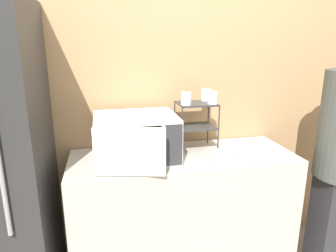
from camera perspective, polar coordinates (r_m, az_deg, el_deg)
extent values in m
cube|color=tan|center=(2.27, 0.90, 6.31)|extent=(8.00, 0.06, 2.60)
cube|color=#B7B2A8|center=(2.27, 2.78, -16.50)|extent=(1.53, 0.57, 0.92)
cube|color=silver|center=(1.97, -6.12, -2.10)|extent=(0.53, 0.42, 0.29)
cube|color=#B7B2A8|center=(1.77, -7.22, -4.19)|extent=(0.38, 0.01, 0.25)
cube|color=#333338|center=(1.81, 1.15, -3.69)|extent=(0.10, 0.01, 0.26)
cube|color=silver|center=(1.71, -7.31, -4.94)|extent=(0.41, 0.12, 0.28)
cylinder|color=#333333|center=(2.00, 2.70, -1.09)|extent=(0.01, 0.01, 0.34)
cylinder|color=#333333|center=(2.08, 9.61, -0.64)|extent=(0.01, 0.01, 0.34)
cylinder|color=#333333|center=(2.19, 1.28, 0.42)|extent=(0.01, 0.01, 0.34)
cylinder|color=#333333|center=(2.27, 7.65, 0.78)|extent=(0.01, 0.01, 0.34)
cube|color=#333333|center=(2.13, 5.33, -0.09)|extent=(0.26, 0.21, 0.01)
cube|color=#333333|center=(2.09, 5.44, 4.26)|extent=(0.26, 0.21, 0.01)
cylinder|color=silver|center=(2.00, 3.50, 5.23)|extent=(0.07, 0.07, 0.09)
cylinder|color=silver|center=(2.18, 7.23, 5.93)|extent=(0.07, 0.07, 0.09)
cylinder|color=silver|center=(2.06, 8.47, 5.37)|extent=(0.07, 0.07, 0.09)
cylinder|color=silver|center=(2.00, 10.40, -6.39)|extent=(0.09, 0.09, 0.01)
cylinder|color=silver|center=(1.99, 10.43, -5.74)|extent=(0.16, 0.16, 0.06)
cube|color=#2D2D33|center=(2.60, 29.28, -16.09)|extent=(0.33, 0.21, 0.77)
cylinder|color=#99999E|center=(1.67, -29.19, -8.07)|extent=(0.02, 0.02, 0.67)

